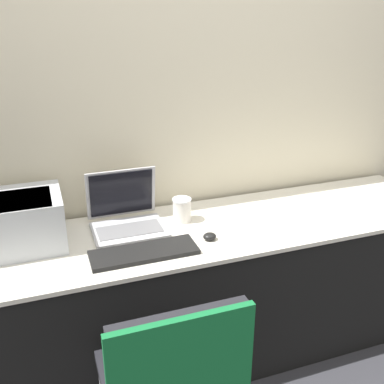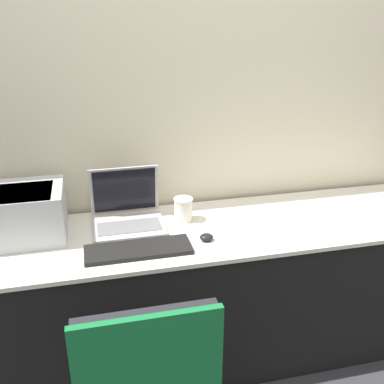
{
  "view_description": "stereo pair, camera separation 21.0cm",
  "coord_description": "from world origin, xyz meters",
  "px_view_note": "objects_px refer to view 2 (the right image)",
  "views": [
    {
      "loc": [
        -0.78,
        -1.5,
        1.72
      ],
      "look_at": [
        -0.13,
        0.33,
        0.92
      ],
      "focal_mm": 42.0,
      "sensor_mm": 36.0,
      "label": 1
    },
    {
      "loc": [
        -0.58,
        -1.56,
        1.72
      ],
      "look_at": [
        -0.13,
        0.33,
        0.92
      ],
      "focal_mm": 42.0,
      "sensor_mm": 36.0,
      "label": 2
    }
  ],
  "objects_px": {
    "printer": "(15,212)",
    "mouse": "(206,237)",
    "chair": "(146,381)",
    "coffee_cup": "(183,209)",
    "laptop_left": "(127,213)",
    "external_keyboard": "(138,250)"
  },
  "relations": [
    {
      "from": "coffee_cup",
      "to": "mouse",
      "type": "height_order",
      "value": "coffee_cup"
    },
    {
      "from": "printer",
      "to": "laptop_left",
      "type": "xyz_separation_m",
      "value": [
        0.5,
        0.02,
        -0.07
      ]
    },
    {
      "from": "printer",
      "to": "mouse",
      "type": "xyz_separation_m",
      "value": [
        0.83,
        -0.23,
        -0.11
      ]
    },
    {
      "from": "printer",
      "to": "chair",
      "type": "relative_size",
      "value": 0.47
    },
    {
      "from": "laptop_left",
      "to": "chair",
      "type": "bearing_deg",
      "value": -92.42
    },
    {
      "from": "printer",
      "to": "mouse",
      "type": "bearing_deg",
      "value": -15.5
    },
    {
      "from": "laptop_left",
      "to": "coffee_cup",
      "type": "distance_m",
      "value": 0.27
    },
    {
      "from": "printer",
      "to": "chair",
      "type": "xyz_separation_m",
      "value": [
        0.46,
        -0.82,
        -0.3
      ]
    },
    {
      "from": "external_keyboard",
      "to": "mouse",
      "type": "relative_size",
      "value": 7.51
    },
    {
      "from": "printer",
      "to": "laptop_left",
      "type": "bearing_deg",
      "value": 2.09
    },
    {
      "from": "external_keyboard",
      "to": "chair",
      "type": "height_order",
      "value": "chair"
    },
    {
      "from": "laptop_left",
      "to": "mouse",
      "type": "relative_size",
      "value": 5.54
    },
    {
      "from": "mouse",
      "to": "chair",
      "type": "relative_size",
      "value": 0.07
    },
    {
      "from": "mouse",
      "to": "coffee_cup",
      "type": "bearing_deg",
      "value": 103.89
    },
    {
      "from": "coffee_cup",
      "to": "chair",
      "type": "xyz_separation_m",
      "value": [
        -0.31,
        -0.82,
        -0.23
      ]
    },
    {
      "from": "laptop_left",
      "to": "chair",
      "type": "height_order",
      "value": "laptop_left"
    },
    {
      "from": "mouse",
      "to": "chair",
      "type": "distance_m",
      "value": 0.72
    },
    {
      "from": "coffee_cup",
      "to": "chair",
      "type": "bearing_deg",
      "value": -110.67
    },
    {
      "from": "printer",
      "to": "chair",
      "type": "height_order",
      "value": "printer"
    },
    {
      "from": "coffee_cup",
      "to": "mouse",
      "type": "bearing_deg",
      "value": -76.11
    },
    {
      "from": "coffee_cup",
      "to": "mouse",
      "type": "distance_m",
      "value": 0.24
    },
    {
      "from": "external_keyboard",
      "to": "chair",
      "type": "distance_m",
      "value": 0.59
    }
  ]
}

